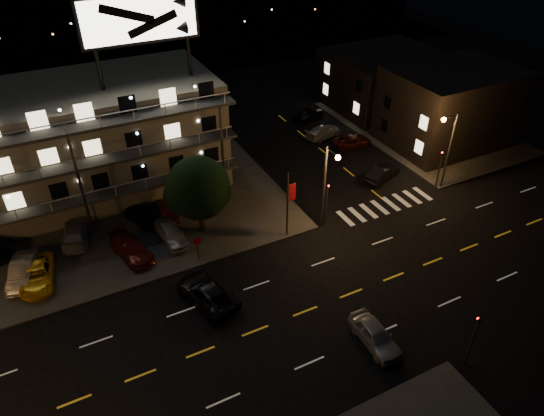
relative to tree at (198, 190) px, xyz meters
name	(u,v)px	position (x,y,z in m)	size (l,w,h in m)	color
ground	(281,321)	(1.37, -12.33, -4.35)	(140.00, 140.00, 0.00)	black
curb_nw	(40,223)	(-12.63, 7.67, -4.27)	(44.00, 24.00, 0.15)	#31312F
curb_ne	(420,127)	(31.37, 7.67, -4.27)	(16.00, 24.00, 0.15)	#31312F
motel	(67,143)	(-8.58, 11.55, 1.00)	(28.00, 13.80, 18.10)	gray
side_bldg_front	(450,107)	(31.36, 3.67, -0.10)	(14.06, 10.00, 8.50)	black
side_bldg_back	(383,79)	(31.36, 15.67, -0.85)	(14.06, 12.00, 7.00)	black
streetlight_nc	(327,180)	(9.87, -4.40, 0.61)	(0.44, 1.92, 8.00)	#2D2D30
streetlight_ne	(448,144)	(23.50, -4.03, 0.61)	(1.92, 0.44, 8.00)	#2D2D30
signal_nw	(327,199)	(10.37, -3.84, -1.78)	(0.20, 0.27, 4.60)	#2D2D30
signal_sw	(474,336)	(10.37, -20.83, -1.78)	(0.20, 0.27, 4.60)	#2D2D30
signal_ne	(440,165)	(23.36, -3.83, -1.78)	(0.27, 0.20, 4.60)	#2D2D30
banner_north	(288,203)	(6.45, -3.93, -0.92)	(0.83, 0.16, 6.40)	#2D2D30
stop_sign	(197,246)	(-1.63, -3.76, -2.64)	(0.91, 0.11, 2.61)	#2D2D30
tree	(198,190)	(0.00, 0.00, 0.00)	(5.61, 5.40, 7.06)	black
lot_car_1	(23,271)	(-14.39, 0.32, -3.44)	(1.60, 4.59, 1.51)	#98999E
lot_car_2	(38,275)	(-13.41, -0.55, -3.50)	(2.31, 5.00, 1.39)	gold
lot_car_3	(131,248)	(-6.29, -0.69, -3.46)	(2.05, 5.04, 1.46)	#50140B
lot_car_4	(172,234)	(-2.77, -0.32, -3.43)	(1.81, 4.50, 1.53)	#98999E
lot_car_7	(76,232)	(-9.99, 3.58, -3.47)	(2.05, 5.04, 1.46)	#98999E
lot_car_8	(142,215)	(-4.31, 3.67, -3.51)	(1.61, 4.01, 1.37)	black
lot_car_9	(167,210)	(-2.07, 3.45, -3.55)	(1.37, 3.93, 1.30)	#50140B
side_car_0	(382,173)	(19.57, -0.05, -3.60)	(1.58, 4.54, 1.50)	black
side_car_1	(352,141)	(20.96, 7.41, -3.71)	(2.12, 4.59, 1.27)	#50140B
side_car_2	(323,132)	(19.24, 10.84, -3.65)	(1.96, 4.83, 1.40)	#98999E
side_car_3	(309,113)	(20.35, 16.13, -3.59)	(1.78, 4.43, 1.51)	black
road_car_east	(375,335)	(6.09, -16.87, -3.59)	(1.78, 4.42, 1.51)	#98999E
road_car_west	(207,293)	(-2.53, -8.10, -3.58)	(2.54, 5.50, 1.53)	black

